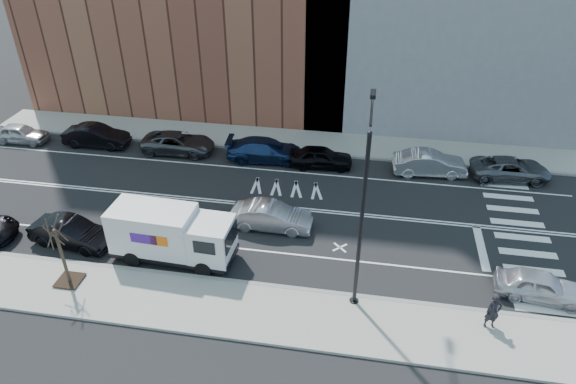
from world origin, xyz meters
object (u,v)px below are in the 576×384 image
(fedex_van, at_px, (171,234))
(pedestrian, at_px, (493,311))
(far_parked_a, at_px, (20,133))
(near_parked_front, at_px, (541,286))
(far_parked_b, at_px, (96,136))
(driving_sedan, at_px, (271,216))

(fedex_van, relative_size, pedestrian, 3.53)
(far_parked_a, height_order, pedestrian, pedestrian)
(near_parked_front, bearing_deg, far_parked_a, 79.35)
(fedex_van, bearing_deg, far_parked_a, 148.13)
(far_parked_b, bearing_deg, far_parked_a, 93.04)
(far_parked_a, distance_m, near_parked_front, 36.00)
(fedex_van, height_order, near_parked_front, fedex_van)
(near_parked_front, distance_m, pedestrian, 3.64)
(far_parked_b, xyz_separation_m, driving_sedan, (14.67, -7.83, -0.03))
(driving_sedan, bearing_deg, near_parked_front, -103.14)
(driving_sedan, bearing_deg, far_parked_b, 62.59)
(far_parked_a, height_order, far_parked_b, far_parked_b)
(far_parked_a, distance_m, pedestrian, 34.38)
(far_parked_b, relative_size, pedestrian, 2.58)
(far_parked_a, relative_size, driving_sedan, 0.88)
(far_parked_a, xyz_separation_m, near_parked_front, (34.33, -10.85, 0.02))
(far_parked_b, distance_m, pedestrian, 29.18)
(near_parked_front, bearing_deg, far_parked_b, 75.36)
(far_parked_a, relative_size, far_parked_b, 0.86)
(driving_sedan, bearing_deg, far_parked_a, 70.73)
(fedex_van, distance_m, near_parked_front, 18.31)
(far_parked_a, height_order, near_parked_front, near_parked_front)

